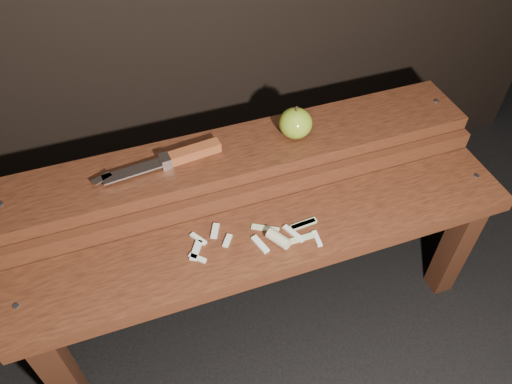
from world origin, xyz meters
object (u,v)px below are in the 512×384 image
object	(u,v)px
knife	(179,157)
bench_rear_tier	(242,173)
bench_front_tier	(273,255)
apple	(296,123)

from	to	relation	value
knife	bench_rear_tier	bearing A→B (deg)	-3.46
knife	bench_front_tier	bearing A→B (deg)	-56.94
bench_rear_tier	apple	distance (m)	0.19
apple	knife	size ratio (longest dim) A/B	0.28
bench_rear_tier	bench_front_tier	bearing A→B (deg)	-90.00
bench_rear_tier	knife	xyz separation A→B (m)	(-0.15, 0.01, 0.10)
bench_front_tier	bench_rear_tier	world-z (taller)	bench_rear_tier
bench_rear_tier	apple	size ratio (longest dim) A/B	13.74
bench_front_tier	bench_rear_tier	size ratio (longest dim) A/B	1.00
bench_front_tier	bench_rear_tier	distance (m)	0.23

